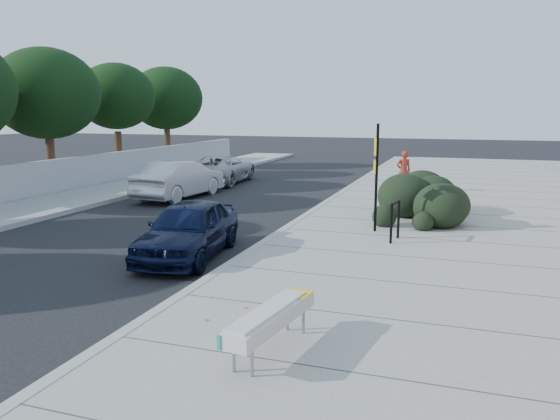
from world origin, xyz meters
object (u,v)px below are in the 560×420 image
(sign_post, at_px, (376,172))
(suv_silver, at_px, (222,169))
(bench, at_px, (271,318))
(wagon_silver, at_px, (180,179))
(pedestrian, at_px, (404,171))
(bike_rack, at_px, (395,217))
(sedan_navy, at_px, (188,229))

(sign_post, height_order, suv_silver, sign_post)
(bench, xyz_separation_m, suv_silver, (-8.78, 17.37, 0.05))
(wagon_silver, bearing_deg, pedestrian, -151.96)
(pedestrian, bearing_deg, bench, 66.17)
(bike_rack, relative_size, suv_silver, 0.21)
(suv_silver, bearing_deg, bike_rack, 128.68)
(bike_rack, distance_m, sedan_navy, 5.27)
(wagon_silver, height_order, suv_silver, wagon_silver)
(bench, xyz_separation_m, bike_rack, (0.80, 7.24, 0.14))
(pedestrian, bearing_deg, suv_silver, -31.13)
(bike_rack, bearing_deg, suv_silver, 142.59)
(bike_rack, distance_m, wagon_silver, 10.57)
(bike_rack, xyz_separation_m, pedestrian, (-0.77, 8.98, 0.22))
(bench, distance_m, suv_silver, 19.46)
(bike_rack, relative_size, pedestrian, 0.62)
(sign_post, height_order, wagon_silver, sign_post)
(bench, xyz_separation_m, pedestrian, (0.03, 16.22, 0.36))
(sedan_navy, bearing_deg, wagon_silver, 112.75)
(wagon_silver, bearing_deg, bike_rack, 154.31)
(bike_rack, distance_m, sign_post, 1.59)
(sign_post, relative_size, wagon_silver, 0.65)
(bike_rack, xyz_separation_m, sign_post, (-0.68, 0.99, 1.05))
(suv_silver, bearing_deg, bench, 112.09)
(wagon_silver, height_order, pedestrian, pedestrian)
(bench, bearing_deg, wagon_silver, 132.48)
(wagon_silver, bearing_deg, suv_silver, -81.13)
(sedan_navy, bearing_deg, suv_silver, 103.90)
(sign_post, distance_m, wagon_silver, 9.57)
(sign_post, xyz_separation_m, pedestrian, (-0.09, 8.00, -0.83))
(wagon_silver, bearing_deg, bench, 127.94)
(bench, distance_m, bike_rack, 7.28)
(bench, height_order, sign_post, sign_post)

